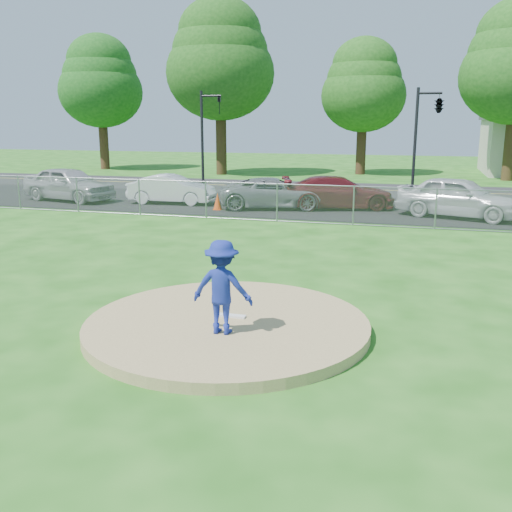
# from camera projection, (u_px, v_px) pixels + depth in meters

# --- Properties ---
(ground) EXTENTS (120.00, 120.00, 0.00)m
(ground) POSITION_uv_depth(u_px,v_px,m) (318.00, 234.00, 20.26)
(ground) COLOR #1A5813
(ground) RESTS_ON ground
(pitchers_mound) EXTENTS (5.40, 5.40, 0.20)m
(pitchers_mound) POSITION_uv_depth(u_px,v_px,m) (227.00, 325.00, 10.88)
(pitchers_mound) COLOR #A08958
(pitchers_mound) RESTS_ON ground
(pitching_rubber) EXTENTS (0.60, 0.15, 0.04)m
(pitching_rubber) POSITION_uv_depth(u_px,v_px,m) (230.00, 316.00, 11.04)
(pitching_rubber) COLOR white
(pitching_rubber) RESTS_ON pitchers_mound
(chain_link_fence) EXTENTS (40.00, 0.06, 1.50)m
(chain_link_fence) POSITION_uv_depth(u_px,v_px,m) (327.00, 205.00, 21.95)
(chain_link_fence) COLOR gray
(chain_link_fence) RESTS_ON ground
(parking_lot) EXTENTS (50.00, 8.00, 0.01)m
(parking_lot) POSITION_uv_depth(u_px,v_px,m) (342.00, 208.00, 26.33)
(parking_lot) COLOR black
(parking_lot) RESTS_ON ground
(street) EXTENTS (60.00, 7.00, 0.01)m
(street) POSITION_uv_depth(u_px,v_px,m) (359.00, 189.00, 33.35)
(street) COLOR #242427
(street) RESTS_ON ground
(tree_far_left) EXTENTS (6.72, 6.72, 10.74)m
(tree_far_left) POSITION_uv_depth(u_px,v_px,m) (100.00, 81.00, 46.04)
(tree_far_left) COLOR #3B2215
(tree_far_left) RESTS_ON ground
(tree_left) EXTENTS (7.84, 7.84, 12.53)m
(tree_left) POSITION_uv_depth(u_px,v_px,m) (220.00, 59.00, 40.95)
(tree_left) COLOR #332212
(tree_left) RESTS_ON ground
(tree_center) EXTENTS (6.16, 6.16, 9.84)m
(tree_center) POSITION_uv_depth(u_px,v_px,m) (364.00, 85.00, 41.48)
(tree_center) COLOR #372014
(tree_center) RESTS_ON ground
(traffic_signal_left) EXTENTS (1.28, 0.20, 5.60)m
(traffic_signal_left) POSITION_uv_depth(u_px,v_px,m) (206.00, 131.00, 33.05)
(traffic_signal_left) COLOR black
(traffic_signal_left) RESTS_ON ground
(traffic_signal_center) EXTENTS (1.42, 2.48, 5.60)m
(traffic_signal_center) POSITION_uv_depth(u_px,v_px,m) (437.00, 107.00, 29.35)
(traffic_signal_center) COLOR black
(traffic_signal_center) RESTS_ON ground
(pitcher) EXTENTS (1.10, 0.65, 1.69)m
(pitcher) POSITION_uv_depth(u_px,v_px,m) (222.00, 287.00, 10.04)
(pitcher) COLOR navy
(pitcher) RESTS_ON pitchers_mound
(traffic_cone) EXTENTS (0.39, 0.39, 0.77)m
(traffic_cone) POSITION_uv_depth(u_px,v_px,m) (218.00, 201.00, 25.58)
(traffic_cone) COLOR #FF4B0D
(traffic_cone) RESTS_ON parking_lot
(parked_car_silver) EXTENTS (5.25, 3.01, 1.68)m
(parked_car_silver) POSITION_uv_depth(u_px,v_px,m) (69.00, 184.00, 28.42)
(parked_car_silver) COLOR #A9A9AE
(parked_car_silver) RESTS_ON parking_lot
(parked_car_white) EXTENTS (4.26, 1.72, 1.38)m
(parked_car_white) POSITION_uv_depth(u_px,v_px,m) (172.00, 189.00, 27.45)
(parked_car_white) COLOR white
(parked_car_white) RESTS_ON parking_lot
(parked_car_gray) EXTENTS (5.40, 3.52, 1.38)m
(parked_car_gray) POSITION_uv_depth(u_px,v_px,m) (274.00, 193.00, 25.98)
(parked_car_gray) COLOR gray
(parked_car_gray) RESTS_ON parking_lot
(parked_car_darkred) EXTENTS (5.43, 3.44, 1.47)m
(parked_car_darkred) POSITION_uv_depth(u_px,v_px,m) (338.00, 192.00, 25.82)
(parked_car_darkred) COLOR maroon
(parked_car_darkred) RESTS_ON parking_lot
(parked_car_pearl) EXTENTS (5.32, 3.45, 1.68)m
(parked_car_pearl) POSITION_uv_depth(u_px,v_px,m) (459.00, 197.00, 23.42)
(parked_car_pearl) COLOR silver
(parked_car_pearl) RESTS_ON parking_lot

